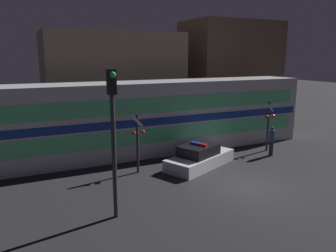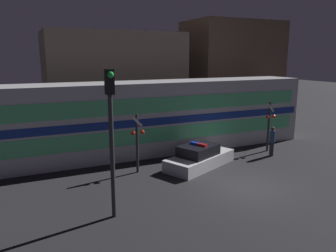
# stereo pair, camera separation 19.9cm
# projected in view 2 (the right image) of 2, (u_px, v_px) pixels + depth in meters

# --- Properties ---
(ground_plane) EXTENTS (120.00, 120.00, 0.00)m
(ground_plane) POSITION_uv_depth(u_px,v_px,m) (245.00, 187.00, 15.50)
(ground_plane) COLOR black
(train) EXTENTS (23.31, 3.01, 4.52)m
(train) POSITION_uv_depth(u_px,v_px,m) (139.00, 118.00, 20.54)
(train) COLOR silver
(train) RESTS_ON ground_plane
(police_car) EXTENTS (4.74, 3.41, 1.38)m
(police_car) POSITION_uv_depth(u_px,v_px,m) (199.00, 158.00, 18.26)
(police_car) COLOR silver
(police_car) RESTS_ON ground_plane
(pedestrian) EXTENTS (0.31, 0.31, 1.84)m
(pedestrian) POSITION_uv_depth(u_px,v_px,m) (272.00, 141.00, 20.14)
(pedestrian) COLOR #2D2833
(pedestrian) RESTS_ON ground_plane
(crossing_signal_near) EXTENTS (0.74, 0.33, 3.26)m
(crossing_signal_near) POSITION_uv_depth(u_px,v_px,m) (269.00, 123.00, 21.02)
(crossing_signal_near) COLOR #2D2D33
(crossing_signal_near) RESTS_ON ground_plane
(crossing_signal_far) EXTENTS (0.74, 0.33, 3.14)m
(crossing_signal_far) POSITION_uv_depth(u_px,v_px,m) (137.00, 140.00, 17.06)
(crossing_signal_far) COLOR #2D2D33
(crossing_signal_far) RESTS_ON ground_plane
(traffic_light_corner) EXTENTS (0.30, 0.46, 5.62)m
(traffic_light_corner) POSITION_uv_depth(u_px,v_px,m) (111.00, 127.00, 11.88)
(traffic_light_corner) COLOR #2D2D33
(traffic_light_corner) RESTS_ON ground_plane
(building_left) EXTENTS (10.75, 5.63, 7.93)m
(building_left) POSITION_uv_depth(u_px,v_px,m) (114.00, 83.00, 26.74)
(building_left) COLOR #726656
(building_left) RESTS_ON ground_plane
(building_center) EXTENTS (8.62, 5.53, 9.27)m
(building_center) POSITION_uv_depth(u_px,v_px,m) (231.00, 72.00, 31.50)
(building_center) COLOR brown
(building_center) RESTS_ON ground_plane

